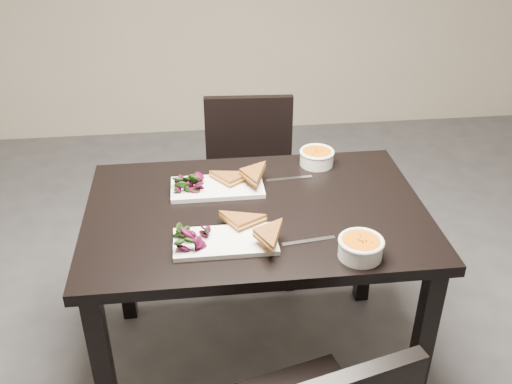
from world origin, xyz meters
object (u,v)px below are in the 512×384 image
table (256,232)px  plate_far (217,187)px  soup_bowl_far (317,156)px  plate_near (225,242)px  chair_far (250,177)px  soup_bowl_near (361,247)px

table → plate_far: size_ratio=3.51×
plate_far → soup_bowl_far: (0.41, 0.15, 0.03)m
plate_near → soup_bowl_far: (0.40, 0.50, 0.03)m
chair_far → plate_far: size_ratio=2.48×
chair_far → soup_bowl_far: chair_far is taller
soup_bowl_near → plate_far: soup_bowl_near is taller
plate_far → soup_bowl_near: bearing=-47.9°
chair_far → plate_near: bearing=-97.3°
chair_far → soup_bowl_far: (0.23, -0.40, 0.30)m
table → plate_near: size_ratio=3.62×
plate_far → soup_bowl_far: 0.44m
plate_near → soup_bowl_far: 0.64m
chair_far → soup_bowl_far: bearing=-56.7°
soup_bowl_near → soup_bowl_far: (-0.01, 0.62, -0.00)m
table → soup_bowl_far: bearing=47.5°
chair_far → plate_near: size_ratio=2.56×
table → plate_near: (-0.12, -0.20, 0.11)m
plate_near → plate_far: same height
plate_far → soup_bowl_far: size_ratio=2.45×
chair_far → soup_bowl_near: (0.24, -1.02, 0.30)m
table → soup_bowl_near: size_ratio=8.38×
table → chair_far: 0.73m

